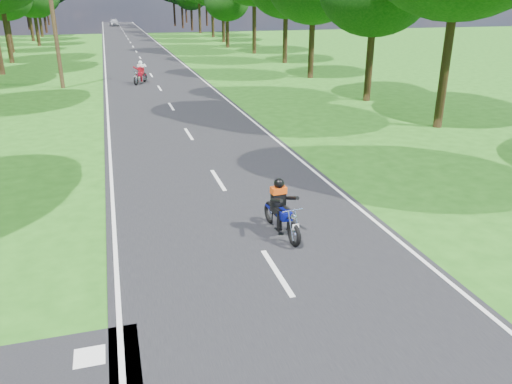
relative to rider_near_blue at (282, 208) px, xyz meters
name	(u,v)px	position (x,y,z in m)	size (l,w,h in m)	color
ground	(312,329)	(-0.70, -3.75, -0.72)	(160.00, 160.00, 0.00)	#205513
main_road	(136,52)	(-0.70, 46.25, -0.71)	(7.00, 140.00, 0.02)	black
road_markings	(136,53)	(-0.83, 44.37, -0.70)	(7.40, 140.00, 0.01)	silver
telegraph_pole	(54,22)	(-6.70, 24.25, 3.35)	(1.20, 0.26, 8.00)	#382616
rider_near_blue	(282,208)	(0.00, 0.00, 0.00)	(0.56, 1.68, 1.40)	navy
rider_far_red	(140,72)	(-1.72, 24.49, 0.05)	(0.60, 1.80, 1.50)	#AD0D28
distant_car	(114,22)	(-1.74, 99.02, 0.01)	(1.68, 4.16, 1.42)	silver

